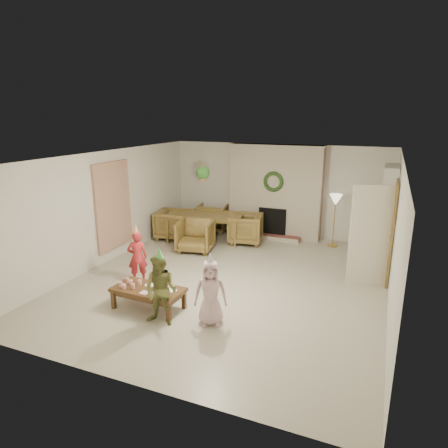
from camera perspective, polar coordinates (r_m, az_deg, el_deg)
The scene contains 56 objects.
floor at distance 8.20m, azimuth 0.88°, elevation -8.01°, with size 7.00×7.00×0.00m, color #B7B29E.
ceiling at distance 7.55m, azimuth 0.95°, elevation 9.66°, with size 7.00×7.00×0.00m, color white.
wall_back at distance 11.03m, azimuth 7.65°, elevation 4.84°, with size 7.00×7.00×0.00m, color silver.
wall_front at distance 4.89m, azimuth -14.61°, elevation -9.48°, with size 7.00×7.00×0.00m, color silver.
wall_left at distance 9.28m, azimuth -16.59°, elevation 2.29°, with size 7.00×7.00×0.00m, color silver.
wall_right at distance 7.28m, azimuth 23.45°, elevation -1.93°, with size 7.00×7.00×0.00m, color silver.
fireplace_mass at distance 10.84m, azimuth 7.38°, elevation 4.66°, with size 2.50×0.40×2.50m, color #541C16.
fireplace_hearth at distance 10.80m, azimuth 6.67°, elevation -1.87°, with size 1.60×0.30×0.12m, color maroon.
fireplace_firebox at distance 10.85m, azimuth 6.98°, elevation 0.35°, with size 0.75×0.12×0.75m, color black.
fireplace_wreath at distance 10.57m, azimuth 7.10°, elevation 6.04°, with size 0.54×0.54×0.10m, color #1F3F17.
floor_lamp_base at distance 10.57m, azimuth 15.29°, elevation -3.00°, with size 0.25×0.25×0.03m, color gold.
floor_lamp_post at distance 10.39m, azimuth 15.53°, elevation 0.23°, with size 0.03×0.03×1.21m, color gold.
floor_lamp_shade at distance 10.26m, azimuth 15.77°, elevation 3.38°, with size 0.32×0.32×0.27m, color beige.
bookshelf_carcass at distance 9.54m, azimuth 22.36°, elevation 1.18°, with size 0.30×1.00×2.20m, color white.
bookshelf_shelf_a at distance 9.71m, azimuth 21.85°, elevation -2.52°, with size 0.30×0.92×0.03m, color white.
bookshelf_shelf_b at distance 9.60m, azimuth 22.09°, elevation -0.25°, with size 0.30×0.92×0.03m, color white.
bookshelf_shelf_c at distance 9.51m, azimuth 22.33°, elevation 2.07°, with size 0.30×0.92×0.03m, color white.
bookshelf_shelf_d at distance 9.43m, azimuth 22.58°, elevation 4.43°, with size 0.30×0.92×0.03m, color white.
books_row_lower at distance 9.52m, azimuth 21.80°, elevation -1.97°, with size 0.20×0.40×0.24m, color #943F1B.
books_row_mid at distance 9.61m, azimuth 22.06°, elevation 0.64°, with size 0.20×0.44×0.24m, color #22597F.
books_row_upper at distance 9.38m, azimuth 22.28°, elevation 2.72°, with size 0.20×0.36×0.22m, color #BA8328.
door_frame at distance 8.49m, azimuth 23.00°, elevation -1.12°, with size 0.05×0.86×2.04m, color brown.
door_leaf at distance 8.13m, azimuth 20.31°, elevation -1.69°, with size 0.05×0.80×2.00m, color beige.
curtain_panel at distance 9.41m, azimuth -15.64°, elevation 2.54°, with size 0.06×1.20×2.00m, color #CEB091.
dining_table at distance 10.58m, azimuth -2.82°, elevation -0.51°, with size 2.00×1.11×0.70m, color brown.
dining_chair_near at distance 9.76m, azimuth -4.13°, elevation -1.69°, with size 0.83×0.85×0.78m, color brown.
dining_chair_far at distance 11.39m, azimuth -1.70°, elevation 0.87°, with size 0.83×0.85×0.78m, color brown.
dining_chair_left at distance 10.82m, azimuth -7.32°, elevation -0.05°, with size 0.83×0.85×0.78m, color brown.
dining_chair_right at distance 10.36m, azimuth 3.06°, elevation -0.66°, with size 0.83×0.85×0.78m, color brown.
hanging_plant_cord at distance 9.48m, azimuth -3.08°, elevation 8.71°, with size 0.01×0.01×0.70m, color tan.
hanging_plant_pot at distance 9.52m, azimuth -3.05°, elevation 6.62°, with size 0.16×0.16×0.12m, color #94552F.
hanging_plant_foliage at distance 9.51m, azimuth -3.06°, elevation 7.34°, with size 0.32×0.32×0.32m, color #21501A.
coffee_table_top at distance 7.05m, azimuth -10.84°, elevation -9.26°, with size 1.23×0.62×0.06m, color #4F331A.
coffee_table_apron at distance 7.08m, azimuth -10.81°, elevation -9.75°, with size 1.14×0.52×0.08m, color #4F331A.
coffee_leg_fl at distance 7.27m, azimuth -15.59°, elevation -10.43°, with size 0.07×0.07×0.32m, color #4F331A.
coffee_leg_fr at distance 6.66m, azimuth -7.99°, elevation -12.50°, with size 0.07×0.07×0.32m, color #4F331A.
coffee_leg_bl at distance 7.62m, azimuth -13.16°, elevation -9.01°, with size 0.07×0.07×0.32m, color #4F331A.
coffee_leg_br at distance 7.04m, azimuth -5.76°, elevation -10.80°, with size 0.07×0.07×0.32m, color #4F331A.
cup_a at distance 7.19m, azimuth -14.66°, elevation -8.38°, with size 0.07×0.07×0.09m, color white.
cup_b at distance 7.32m, azimuth -13.72°, elevation -7.86°, with size 0.07×0.07×0.09m, color white.
cup_c at distance 7.09m, azimuth -14.17°, elevation -8.70°, with size 0.07×0.07×0.09m, color white.
cup_d at distance 7.22m, azimuth -13.23°, elevation -8.17°, with size 0.07×0.07×0.09m, color white.
cup_e at distance 7.06m, azimuth -12.93°, elevation -8.70°, with size 0.07×0.07×0.09m, color white.
cup_f at distance 7.20m, azimuth -12.02°, elevation -8.16°, with size 0.07×0.07×0.09m, color white.
plate_a at distance 7.14m, azimuth -10.64°, elevation -8.61°, with size 0.17×0.17×0.01m, color white.
plate_b at distance 6.84m, azimuth -9.67°, elevation -9.71°, with size 0.17×0.17×0.01m, color white.
plate_c at distance 6.89m, azimuth -7.44°, elevation -9.43°, with size 0.17×0.17×0.01m, color white.
food_scoop at distance 6.82m, azimuth -9.68°, elevation -9.42°, with size 0.07×0.07×0.07m, color tan.
napkin_left at distance 6.88m, azimuth -11.35°, elevation -9.63°, with size 0.14×0.14×0.01m, color #DFA4BD.
napkin_right at distance 6.99m, azimuth -7.78°, elevation -9.05°, with size 0.14×0.14×0.01m, color #DFA4BD.
child_red at distance 8.09m, azimuth -12.34°, elevation -4.67°, with size 0.39×0.25×1.06m, color #A82426.
party_hat_red at distance 7.92m, azimuth -12.58°, elevation -0.77°, with size 0.14×0.14×0.20m, color #FFC854.
child_plaid at distance 6.43m, azimuth -9.05°, elevation -9.39°, with size 0.57×0.44×1.17m, color #9A672A.
party_hat_plaid at distance 6.20m, azimuth -9.30°, elevation -4.14°, with size 0.14×0.14×0.19m, color green.
child_pink at distance 6.39m, azimuth -1.94°, elevation -9.83°, with size 0.52×0.34×1.07m, color beige.
party_hat_pink at distance 6.16m, azimuth -1.99°, elevation -4.96°, with size 0.14×0.14×0.19m, color silver.
Camera 1 is at (2.76, -6.99, 3.28)m, focal length 31.82 mm.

